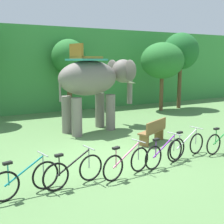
{
  "coord_description": "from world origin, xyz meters",
  "views": [
    {
      "loc": [
        -4.23,
        -7.95,
        3.11
      ],
      "look_at": [
        0.63,
        1.0,
        1.3
      ],
      "focal_mm": 46.92,
      "sensor_mm": 36.0,
      "label": 1
    }
  ],
  "objects_px": {
    "tree_left": "(69,58)",
    "bike_white": "(187,145)",
    "tree_center_left": "(162,61)",
    "bike_purple": "(164,153)",
    "elephant": "(95,81)",
    "bike_pink": "(127,163)",
    "wooden_bench": "(154,131)",
    "bike_green": "(223,141)",
    "bike_black": "(74,171)",
    "bike_teal": "(26,179)",
    "tree_far_right": "(181,52)"
  },
  "relations": [
    {
      "from": "tree_center_left",
      "to": "bike_teal",
      "type": "xyz_separation_m",
      "value": [
        -10.06,
        -7.88,
        -2.68
      ]
    },
    {
      "from": "tree_center_left",
      "to": "bike_purple",
      "type": "bearing_deg",
      "value": -127.34
    },
    {
      "from": "bike_teal",
      "to": "wooden_bench",
      "type": "height_order",
      "value": "bike_teal"
    },
    {
      "from": "elephant",
      "to": "tree_center_left",
      "type": "bearing_deg",
      "value": 25.29
    },
    {
      "from": "bike_white",
      "to": "bike_green",
      "type": "height_order",
      "value": "same"
    },
    {
      "from": "tree_left",
      "to": "bike_teal",
      "type": "distance_m",
      "value": 11.34
    },
    {
      "from": "tree_left",
      "to": "bike_pink",
      "type": "relative_size",
      "value": 2.58
    },
    {
      "from": "bike_black",
      "to": "wooden_bench",
      "type": "relative_size",
      "value": 1.11
    },
    {
      "from": "tree_center_left",
      "to": "bike_black",
      "type": "xyz_separation_m",
      "value": [
        -8.89,
        -7.92,
        -2.68
      ]
    },
    {
      "from": "elephant",
      "to": "bike_black",
      "type": "distance_m",
      "value": 6.24
    },
    {
      "from": "tree_left",
      "to": "bike_white",
      "type": "xyz_separation_m",
      "value": [
        0.44,
        -9.58,
        -2.84
      ]
    },
    {
      "from": "bike_teal",
      "to": "wooden_bench",
      "type": "distance_m",
      "value": 5.66
    },
    {
      "from": "bike_purple",
      "to": "wooden_bench",
      "type": "relative_size",
      "value": 1.1
    },
    {
      "from": "tree_far_right",
      "to": "bike_white",
      "type": "height_order",
      "value": "tree_far_right"
    },
    {
      "from": "tree_center_left",
      "to": "bike_white",
      "type": "height_order",
      "value": "tree_center_left"
    },
    {
      "from": "bike_black",
      "to": "wooden_bench",
      "type": "bearing_deg",
      "value": 28.31
    },
    {
      "from": "bike_pink",
      "to": "bike_white",
      "type": "xyz_separation_m",
      "value": [
        2.56,
        0.46,
        0.0
      ]
    },
    {
      "from": "bike_teal",
      "to": "bike_green",
      "type": "relative_size",
      "value": 0.99
    },
    {
      "from": "bike_pink",
      "to": "bike_white",
      "type": "bearing_deg",
      "value": 10.07
    },
    {
      "from": "bike_black",
      "to": "wooden_bench",
      "type": "distance_m",
      "value": 4.62
    },
    {
      "from": "bike_black",
      "to": "tree_center_left",
      "type": "bearing_deg",
      "value": 41.71
    },
    {
      "from": "bike_purple",
      "to": "bike_black",
      "type": "bearing_deg",
      "value": -179.06
    },
    {
      "from": "bike_black",
      "to": "bike_green",
      "type": "relative_size",
      "value": 0.99
    },
    {
      "from": "tree_center_left",
      "to": "bike_black",
      "type": "bearing_deg",
      "value": -138.29
    },
    {
      "from": "tree_left",
      "to": "bike_green",
      "type": "xyz_separation_m",
      "value": [
        1.86,
        -9.8,
        -2.84
      ]
    },
    {
      "from": "bike_white",
      "to": "bike_black",
      "type": "bearing_deg",
      "value": -175.16
    },
    {
      "from": "bike_purple",
      "to": "wooden_bench",
      "type": "xyz_separation_m",
      "value": [
        1.19,
        2.14,
        0.09
      ]
    },
    {
      "from": "tree_left",
      "to": "tree_far_right",
      "type": "bearing_deg",
      "value": -14.72
    },
    {
      "from": "tree_center_left",
      "to": "bike_pink",
      "type": "xyz_separation_m",
      "value": [
        -7.41,
        -8.03,
        -2.68
      ]
    },
    {
      "from": "tree_center_left",
      "to": "bike_black",
      "type": "height_order",
      "value": "tree_center_left"
    },
    {
      "from": "bike_pink",
      "to": "tree_center_left",
      "type": "bearing_deg",
      "value": 47.31
    },
    {
      "from": "elephant",
      "to": "bike_pink",
      "type": "relative_size",
      "value": 2.53
    },
    {
      "from": "tree_center_left",
      "to": "bike_purple",
      "type": "relative_size",
      "value": 2.49
    },
    {
      "from": "tree_left",
      "to": "tree_center_left",
      "type": "bearing_deg",
      "value": -20.75
    },
    {
      "from": "tree_far_right",
      "to": "wooden_bench",
      "type": "height_order",
      "value": "tree_far_right"
    },
    {
      "from": "tree_far_right",
      "to": "bike_teal",
      "type": "relative_size",
      "value": 2.87
    },
    {
      "from": "tree_far_right",
      "to": "bike_green",
      "type": "distance_m",
      "value": 9.99
    },
    {
      "from": "elephant",
      "to": "wooden_bench",
      "type": "relative_size",
      "value": 2.78
    },
    {
      "from": "bike_teal",
      "to": "bike_white",
      "type": "relative_size",
      "value": 0.99
    },
    {
      "from": "bike_teal",
      "to": "bike_pink",
      "type": "relative_size",
      "value": 1.01
    },
    {
      "from": "bike_purple",
      "to": "bike_green",
      "type": "distance_m",
      "value": 2.58
    },
    {
      "from": "tree_left",
      "to": "wooden_bench",
      "type": "height_order",
      "value": "tree_left"
    },
    {
      "from": "tree_left",
      "to": "bike_white",
      "type": "height_order",
      "value": "tree_left"
    },
    {
      "from": "bike_teal",
      "to": "bike_black",
      "type": "height_order",
      "value": "same"
    },
    {
      "from": "tree_left",
      "to": "elephant",
      "type": "height_order",
      "value": "tree_left"
    },
    {
      "from": "tree_left",
      "to": "tree_center_left",
      "type": "relative_size",
      "value": 1.03
    },
    {
      "from": "tree_center_left",
      "to": "wooden_bench",
      "type": "relative_size",
      "value": 2.74
    },
    {
      "from": "bike_teal",
      "to": "bike_black",
      "type": "xyz_separation_m",
      "value": [
        1.17,
        -0.04,
        0.0
      ]
    },
    {
      "from": "tree_left",
      "to": "elephant",
      "type": "distance_m",
      "value": 4.91
    },
    {
      "from": "elephant",
      "to": "bike_green",
      "type": "xyz_separation_m",
      "value": [
        2.43,
        -5.03,
        -1.82
      ]
    }
  ]
}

